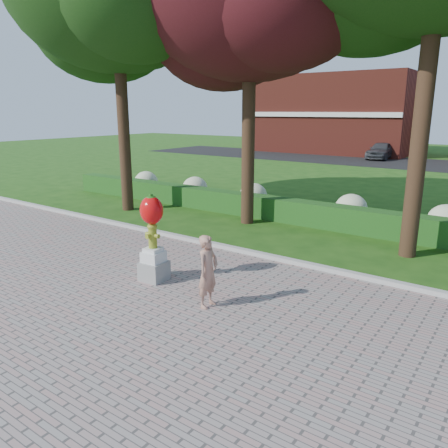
{
  "coord_description": "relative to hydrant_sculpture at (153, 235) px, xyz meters",
  "views": [
    {
      "loc": [
        6.02,
        -6.61,
        3.84
      ],
      "look_at": [
        0.57,
        1.0,
        1.4
      ],
      "focal_mm": 35.0,
      "sensor_mm": 36.0,
      "label": 1
    }
  ],
  "objects": [
    {
      "name": "building_left",
      "position": [
        -9.2,
        33.86,
        2.39
      ],
      "size": [
        14.0,
        8.0,
        7.0
      ],
      "primitive_type": "cube",
      "color": "maroon",
      "rests_on": "ground"
    },
    {
      "name": "hydrangea_row",
      "position": [
        1.37,
        7.86,
        -0.56
      ],
      "size": [
        20.1,
        1.1,
        0.99
      ],
      "color": "#B9C596",
      "rests_on": "ground"
    },
    {
      "name": "ground",
      "position": [
        0.8,
        -0.14,
        -1.11
      ],
      "size": [
        100.0,
        100.0,
        0.0
      ],
      "primitive_type": "plane",
      "color": "#1C4812",
      "rests_on": "ground"
    },
    {
      "name": "lawn_hedge",
      "position": [
        0.8,
        6.86,
        -0.71
      ],
      "size": [
        24.0,
        0.7,
        0.8
      ],
      "primitive_type": "cube",
      "color": "#164F19",
      "rests_on": "ground"
    },
    {
      "name": "woman",
      "position": [
        1.87,
        -0.38,
        -0.33
      ],
      "size": [
        0.38,
        0.56,
        1.47
      ],
      "primitive_type": "imported",
      "rotation": [
        0.0,
        0.0,
        1.63
      ],
      "color": "tan",
      "rests_on": "walkway"
    },
    {
      "name": "curb",
      "position": [
        0.8,
        2.86,
        -1.03
      ],
      "size": [
        40.0,
        0.18,
        0.15
      ],
      "primitive_type": "cube",
      "color": "#ADADA5",
      "rests_on": "ground"
    },
    {
      "name": "street",
      "position": [
        0.8,
        27.86,
        -1.1
      ],
      "size": [
        50.0,
        8.0,
        0.02
      ],
      "primitive_type": "cube",
      "color": "black",
      "rests_on": "ground"
    },
    {
      "name": "parked_car",
      "position": [
        -3.52,
        29.63,
        -0.39
      ],
      "size": [
        1.73,
        4.15,
        1.4
      ],
      "primitive_type": "imported",
      "rotation": [
        0.0,
        0.0,
        -0.02
      ],
      "color": "#3F4347",
      "rests_on": "street"
    },
    {
      "name": "hydrant_sculpture",
      "position": [
        0.0,
        0.0,
        0.0
      ],
      "size": [
        0.59,
        0.59,
        2.02
      ],
      "rotation": [
        0.0,
        0.0,
        0.07
      ],
      "color": "gray",
      "rests_on": "walkway"
    }
  ]
}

